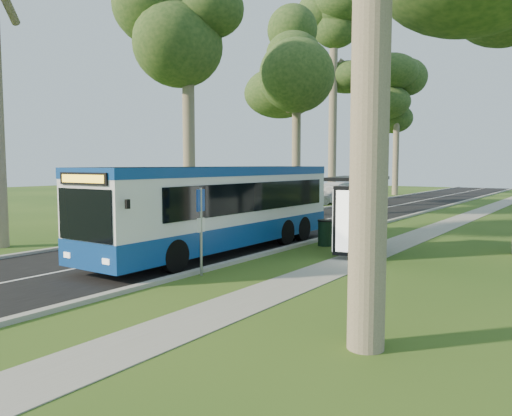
{
  "coord_description": "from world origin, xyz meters",
  "views": [
    {
      "loc": [
        9.81,
        -14.1,
        3.23
      ],
      "look_at": [
        -0.89,
        1.2,
        1.6
      ],
      "focal_mm": 35.0,
      "sensor_mm": 36.0,
      "label": 1
    }
  ],
  "objects_px": {
    "bus_stop_sign": "(201,221)",
    "car_white": "(334,194)",
    "litter_bin": "(325,233)",
    "bus_shelter": "(357,200)",
    "car_silver": "(335,192)",
    "bus": "(221,208)"
  },
  "relations": [
    {
      "from": "bus_stop_sign",
      "to": "bus_shelter",
      "type": "height_order",
      "value": "bus_shelter"
    },
    {
      "from": "litter_bin",
      "to": "car_silver",
      "type": "xyz_separation_m",
      "value": [
        -9.93,
        21.32,
        0.33
      ]
    },
    {
      "from": "bus",
      "to": "bus_stop_sign",
      "type": "relative_size",
      "value": 4.64
    },
    {
      "from": "bus",
      "to": "bus_shelter",
      "type": "bearing_deg",
      "value": 25.79
    },
    {
      "from": "bus_shelter",
      "to": "bus",
      "type": "bearing_deg",
      "value": -166.54
    },
    {
      "from": "car_white",
      "to": "bus_shelter",
      "type": "bearing_deg",
      "value": -37.71
    },
    {
      "from": "bus",
      "to": "car_white",
      "type": "bearing_deg",
      "value": 105.6
    },
    {
      "from": "bus_stop_sign",
      "to": "car_white",
      "type": "bearing_deg",
      "value": 102.4
    },
    {
      "from": "litter_bin",
      "to": "car_silver",
      "type": "relative_size",
      "value": 0.2
    },
    {
      "from": "car_white",
      "to": "car_silver",
      "type": "relative_size",
      "value": 0.92
    },
    {
      "from": "bus",
      "to": "bus_shelter",
      "type": "xyz_separation_m",
      "value": [
        4.41,
        2.18,
        0.35
      ]
    },
    {
      "from": "bus_shelter",
      "to": "car_white",
      "type": "relative_size",
      "value": 0.74
    },
    {
      "from": "bus_shelter",
      "to": "litter_bin",
      "type": "height_order",
      "value": "bus_shelter"
    },
    {
      "from": "litter_bin",
      "to": "bus_shelter",
      "type": "bearing_deg",
      "value": -34.05
    },
    {
      "from": "car_white",
      "to": "car_silver",
      "type": "distance_m",
      "value": 2.0
    },
    {
      "from": "bus_stop_sign",
      "to": "car_white",
      "type": "relative_size",
      "value": 0.53
    },
    {
      "from": "car_silver",
      "to": "bus_shelter",
      "type": "bearing_deg",
      "value": -44.6
    },
    {
      "from": "bus_stop_sign",
      "to": "car_white",
      "type": "distance_m",
      "value": 27.76
    },
    {
      "from": "bus_shelter",
      "to": "car_silver",
      "type": "height_order",
      "value": "bus_shelter"
    },
    {
      "from": "bus",
      "to": "litter_bin",
      "type": "relative_size",
      "value": 11.48
    },
    {
      "from": "bus",
      "to": "bus_stop_sign",
      "type": "height_order",
      "value": "bus"
    },
    {
      "from": "car_silver",
      "to": "bus",
      "type": "bearing_deg",
      "value": -55.56
    }
  ]
}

